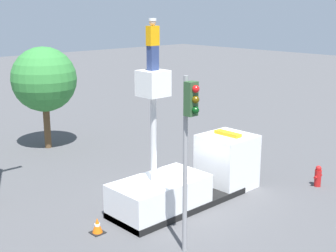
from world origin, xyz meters
The scene contains 7 objects.
ground_plane centered at (0.00, 0.00, 0.00)m, with size 120.00×120.00×0.00m, color #4C4C4F.
bucket_truck centered at (0.70, 0.00, 0.95)m, with size 6.72×2.07×5.37m.
worker centered at (-1.29, 0.00, 6.25)m, with size 0.40×0.26×1.75m.
traffic_light_pole centered at (-2.34, -2.77, 3.93)m, with size 0.34×0.57×5.56m.
fire_hydrant centered at (5.74, -2.65, 0.45)m, with size 0.52×0.28×0.93m.
traffic_cone_rear centered at (-3.67, 0.22, 0.26)m, with size 0.45×0.45×0.56m.
tree_left_bg centered at (0.18, 10.46, 3.76)m, with size 3.45×3.45×5.51m.
Camera 1 is at (-11.85, -12.05, 7.44)m, focal length 50.00 mm.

